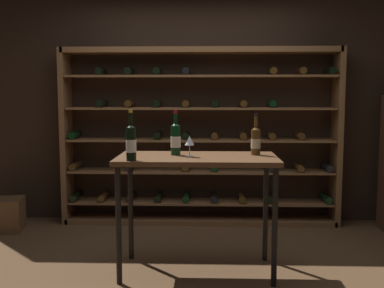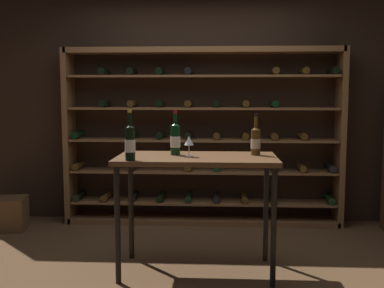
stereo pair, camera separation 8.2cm
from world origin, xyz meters
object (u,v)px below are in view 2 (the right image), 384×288
Objects in this scene: wine_rack at (202,138)px; tasting_table at (197,169)px; wine_bottle_gold_foil at (130,142)px; wine_glass_stemmed_right at (189,141)px; wine_bottle_green_slim at (175,139)px; wine_bottle_amber_reserve at (256,140)px; wine_crate at (3,214)px.

wine_rack is 2.40× the size of tasting_table.
wine_bottle_gold_foil is 2.28× the size of wine_glass_stemmed_right.
wine_bottle_gold_foil is 1.05× the size of wine_bottle_green_slim.
wine_bottle_green_slim is at bearing -97.27° from wine_rack.
wine_bottle_green_slim is (-0.18, -1.38, 0.13)m from wine_rack.
wine_bottle_amber_reserve is (0.48, 0.11, 0.22)m from tasting_table.
wine_crate is 2.85× the size of wine_glass_stemmed_right.
wine_bottle_green_slim is 2.16× the size of wine_glass_stemmed_right.
wine_crate is 2.31m from wine_bottle_gold_foil.
wine_glass_stemmed_right is (-0.54, -0.14, 0.00)m from wine_bottle_amber_reserve.
wine_bottle_gold_foil is at bearing -151.53° from tasting_table.
wine_bottle_gold_foil reaches higher than tasting_table.
wine_bottle_amber_reserve reaches higher than tasting_table.
wine_bottle_amber_reserve is 0.94× the size of wine_bottle_green_slim.
wine_crate is 2.38m from wine_bottle_green_slim.
wine_crate is 1.32× the size of wine_bottle_green_slim.
wine_rack is 8.06× the size of wine_bottle_gold_foil.
wine_bottle_gold_foil reaches higher than wine_glass_stemmed_right.
wine_crate is 2.93m from wine_bottle_amber_reserve.
tasting_table is 3.36× the size of wine_bottle_gold_foil.
wine_bottle_green_slim reaches higher than wine_crate.
wine_bottle_green_slim is (0.31, 0.34, -0.00)m from wine_bottle_gold_foil.
wine_bottle_green_slim reaches higher than wine_glass_stemmed_right.
wine_bottle_amber_reserve is 0.56m from wine_glass_stemmed_right.
wine_rack reaches higher than wine_bottle_gold_foil.
wine_crate is at bearing -169.59° from wine_rack.
wine_bottle_green_slim reaches higher than wine_bottle_amber_reserve.
wine_bottle_gold_foil is (-0.49, -1.72, 0.13)m from wine_rack.
wine_bottle_green_slim is (-0.18, 0.07, 0.24)m from tasting_table.
wine_bottle_green_slim is 0.16m from wine_glass_stemmed_right.
wine_rack is at bearing 10.41° from wine_crate.
wine_crate is at bearing 141.30° from wine_bottle_gold_foil.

